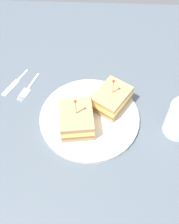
{
  "coord_description": "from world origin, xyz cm",
  "views": [
    {
      "loc": [
        -41.07,
        -1.88,
        60.64
      ],
      "look_at": [
        0.0,
        0.0,
        3.21
      ],
      "focal_mm": 42.71,
      "sensor_mm": 36.0,
      "label": 1
    }
  ],
  "objects_px": {
    "plate": "(90,118)",
    "knife": "(14,84)",
    "fork": "(27,90)",
    "sandwich_half_front": "(77,119)",
    "sandwich_half_back": "(112,98)"
  },
  "relations": [
    {
      "from": "plate",
      "to": "sandwich_half_front",
      "type": "distance_m",
      "value": 0.06
    },
    {
      "from": "plate",
      "to": "fork",
      "type": "relative_size",
      "value": 2.36
    },
    {
      "from": "plate",
      "to": "knife",
      "type": "distance_m",
      "value": 0.26
    },
    {
      "from": "plate",
      "to": "sandwich_half_back",
      "type": "distance_m",
      "value": 0.08
    },
    {
      "from": "sandwich_half_front",
      "to": "fork",
      "type": "distance_m",
      "value": 0.21
    },
    {
      "from": "sandwich_half_back",
      "to": "fork",
      "type": "height_order",
      "value": "sandwich_half_back"
    },
    {
      "from": "plate",
      "to": "sandwich_half_front",
      "type": "bearing_deg",
      "value": 133.61
    },
    {
      "from": "sandwich_half_front",
      "to": "knife",
      "type": "distance_m",
      "value": 0.25
    },
    {
      "from": "plate",
      "to": "sandwich_half_back",
      "type": "height_order",
      "value": "sandwich_half_back"
    },
    {
      "from": "sandwich_half_front",
      "to": "sandwich_half_back",
      "type": "height_order",
      "value": "sandwich_half_front"
    },
    {
      "from": "sandwich_half_front",
      "to": "knife",
      "type": "relative_size",
      "value": 0.99
    },
    {
      "from": "sandwich_half_front",
      "to": "knife",
      "type": "xyz_separation_m",
      "value": [
        0.15,
        0.2,
        -0.04
      ]
    },
    {
      "from": "sandwich_half_back",
      "to": "fork",
      "type": "bearing_deg",
      "value": 78.62
    },
    {
      "from": "knife",
      "to": "fork",
      "type": "bearing_deg",
      "value": -118.29
    },
    {
      "from": "plate",
      "to": "fork",
      "type": "xyz_separation_m",
      "value": [
        0.09,
        0.19,
        -0.0
      ]
    }
  ]
}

